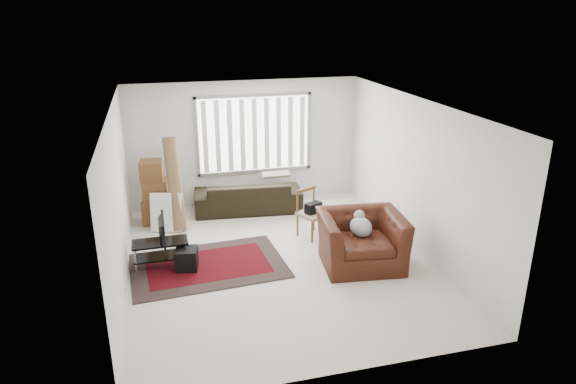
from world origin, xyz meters
name	(u,v)px	position (x,y,z in m)	size (l,w,h in m)	color
room	(272,155)	(0.03, 0.51, 1.76)	(6.00, 6.02, 2.71)	beige
persian_rug	(208,266)	(-1.20, 0.12, 0.01)	(2.65, 1.87, 0.02)	black
tv_stand	(161,248)	(-1.95, 0.33, 0.33)	(0.91, 0.41, 0.46)	black
tv	(159,230)	(-1.95, 0.33, 0.67)	(0.74, 0.10, 0.42)	black
subwoofer	(187,259)	(-1.54, 0.09, 0.20)	(0.36, 0.36, 0.36)	black
moving_boxes	(155,194)	(-1.99, 2.29, 0.60)	(0.57, 0.53, 1.29)	brown
white_flatpack	(166,213)	(-1.80, 1.79, 0.38)	(0.60, 0.09, 0.76)	silver
rolled_rug	(174,184)	(-1.59, 1.94, 0.91)	(0.27, 0.27, 1.81)	brown
sofa	(248,191)	(-0.06, 2.45, 0.43)	(2.25, 0.97, 0.87)	black
side_chair	(312,211)	(0.87, 0.84, 0.51)	(0.65, 0.65, 0.92)	#867458
armchair	(361,236)	(1.33, -0.46, 0.51)	(1.50, 1.35, 1.02)	#3B170C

